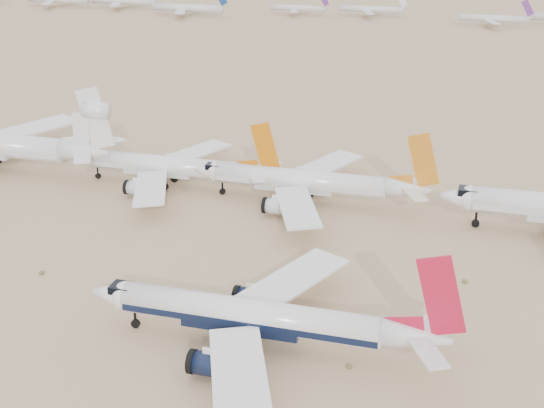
% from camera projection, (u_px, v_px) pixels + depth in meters
% --- Properties ---
extents(ground, '(7000.00, 7000.00, 0.00)m').
position_uv_depth(ground, '(176.00, 346.00, 106.47)').
color(ground, '#937556').
rests_on(ground, ground).
extents(main_airliner, '(50.02, 48.85, 17.65)m').
position_uv_depth(main_airliner, '(265.00, 318.00, 104.32)').
color(main_airliner, white).
rests_on(main_airliner, ground).
extents(row2_gold_tail, '(48.19, 47.13, 17.16)m').
position_uv_depth(row2_gold_tail, '(309.00, 182.00, 154.80)').
color(row2_gold_tail, white).
rests_on(row2_gold_tail, ground).
extents(row2_orange_tail, '(45.68, 44.69, 16.29)m').
position_uv_depth(row2_orange_tail, '(171.00, 167.00, 164.25)').
color(row2_orange_tail, white).
rests_on(row2_orange_tail, ground).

